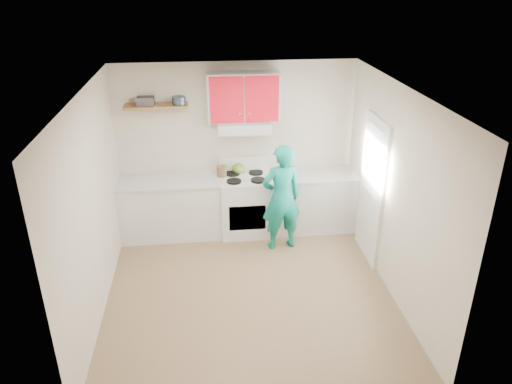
{
  "coord_description": "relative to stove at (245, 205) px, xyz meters",
  "views": [
    {
      "loc": [
        -0.49,
        -5.15,
        3.8
      ],
      "look_at": [
        0.15,
        0.55,
        1.15
      ],
      "focal_mm": 34.08,
      "sensor_mm": 36.0,
      "label": 1
    }
  ],
  "objects": [
    {
      "name": "front_wall",
      "position": [
        -0.1,
        -3.47,
        0.84
      ],
      "size": [
        3.6,
        0.04,
        2.6
      ],
      "primitive_type": "cube",
      "color": "beige",
      "rests_on": "floor"
    },
    {
      "name": "door",
      "position": [
        1.68,
        -0.88,
        0.56
      ],
      "size": [
        0.05,
        0.85,
        2.05
      ],
      "primitive_type": "cube",
      "color": "white",
      "rests_on": "floor"
    },
    {
      "name": "right_wall",
      "position": [
        1.7,
        -1.57,
        0.84
      ],
      "size": [
        0.04,
        3.8,
        2.6
      ],
      "primitive_type": "cube",
      "color": "beige",
      "rests_on": "floor"
    },
    {
      "name": "range_hood",
      "position": [
        0.0,
        0.1,
        1.24
      ],
      "size": [
        0.76,
        0.44,
        0.15
      ],
      "primitive_type": "cube",
      "color": "silver",
      "rests_on": "back_wall"
    },
    {
      "name": "door_glass",
      "position": [
        1.65,
        -0.88,
        0.99
      ],
      "size": [
        0.01,
        0.55,
        0.95
      ],
      "primitive_type": "cube",
      "color": "white",
      "rests_on": "door"
    },
    {
      "name": "crock",
      "position": [
        -0.35,
        0.1,
        0.53
      ],
      "size": [
        0.19,
        0.19,
        0.18
      ],
      "primitive_type": "cylinder",
      "rotation": [
        0.0,
        0.0,
        -0.26
      ],
      "color": "brown",
      "rests_on": "counter_left"
    },
    {
      "name": "books",
      "position": [
        -1.39,
        0.15,
        1.64
      ],
      "size": [
        0.24,
        0.18,
        0.12
      ],
      "primitive_type": "cube",
      "rotation": [
        0.0,
        0.0,
        -0.02
      ],
      "color": "#40383D",
      "rests_on": "shelf"
    },
    {
      "name": "counter_left",
      "position": [
        -1.14,
        0.02,
        -0.01
      ],
      "size": [
        1.52,
        0.6,
        0.9
      ],
      "primitive_type": "cube",
      "color": "silver",
      "rests_on": "floor"
    },
    {
      "name": "cutting_board",
      "position": [
        0.76,
        -0.05,
        0.45
      ],
      "size": [
        0.36,
        0.3,
        0.02
      ],
      "primitive_type": "cube",
      "rotation": [
        0.0,
        0.0,
        -0.26
      ],
      "color": "olive",
      "rests_on": "counter_right"
    },
    {
      "name": "person",
      "position": [
        0.47,
        -0.52,
        0.34
      ],
      "size": [
        0.65,
        0.49,
        1.61
      ],
      "primitive_type": "imported",
      "rotation": [
        0.0,
        0.0,
        3.33
      ],
      "color": "#0E7F70",
      "rests_on": "floor"
    },
    {
      "name": "silicone_mat",
      "position": [
        1.45,
        0.07,
        0.44
      ],
      "size": [
        0.31,
        0.27,
        0.01
      ],
      "primitive_type": "cube",
      "rotation": [
        0.0,
        0.0,
        0.05
      ],
      "color": "red",
      "rests_on": "counter_right"
    },
    {
      "name": "stove",
      "position": [
        0.0,
        0.0,
        0.0
      ],
      "size": [
        0.76,
        0.65,
        0.92
      ],
      "primitive_type": "cube",
      "color": "white",
      "rests_on": "floor"
    },
    {
      "name": "shelf",
      "position": [
        -1.25,
        0.18,
        1.56
      ],
      "size": [
        0.9,
        0.3,
        0.04
      ],
      "primitive_type": "cube",
      "color": "brown",
      "rests_on": "back_wall"
    },
    {
      "name": "upper_cabinets",
      "position": [
        0.0,
        0.16,
        1.66
      ],
      "size": [
        1.02,
        0.33,
        0.7
      ],
      "primitive_type": "cube",
      "color": "red",
      "rests_on": "back_wall"
    },
    {
      "name": "tin",
      "position": [
        -0.92,
        0.14,
        1.64
      ],
      "size": [
        0.23,
        0.23,
        0.12
      ],
      "primitive_type": "cylinder",
      "rotation": [
        0.0,
        0.0,
        0.22
      ],
      "color": "#333D4C",
      "rests_on": "shelf"
    },
    {
      "name": "ceiling",
      "position": [
        -0.1,
        -1.57,
        2.14
      ],
      "size": [
        3.6,
        3.8,
        0.04
      ],
      "primitive_type": "cube",
      "color": "white",
      "rests_on": "floor"
    },
    {
      "name": "floor",
      "position": [
        -0.1,
        -1.57,
        -0.46
      ],
      "size": [
        3.8,
        3.8,
        0.0
      ],
      "primitive_type": "plane",
      "color": "brown",
      "rests_on": "ground"
    },
    {
      "name": "back_wall",
      "position": [
        -0.1,
        0.32,
        0.84
      ],
      "size": [
        3.6,
        0.04,
        2.6
      ],
      "primitive_type": "cube",
      "color": "beige",
      "rests_on": "floor"
    },
    {
      "name": "left_wall",
      "position": [
        -1.9,
        -1.57,
        0.84
      ],
      "size": [
        0.04,
        3.8,
        2.6
      ],
      "primitive_type": "cube",
      "color": "beige",
      "rests_on": "floor"
    },
    {
      "name": "kettle",
      "position": [
        -0.09,
        0.18,
        0.54
      ],
      "size": [
        0.21,
        0.21,
        0.17
      ],
      "primitive_type": "ellipsoid",
      "rotation": [
        0.0,
        0.0,
        0.1
      ],
      "color": "olive",
      "rests_on": "stove"
    },
    {
      "name": "counter_right",
      "position": [
        1.04,
        0.02,
        -0.01
      ],
      "size": [
        1.32,
        0.6,
        0.9
      ],
      "primitive_type": "cube",
      "color": "silver",
      "rests_on": "floor"
    }
  ]
}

